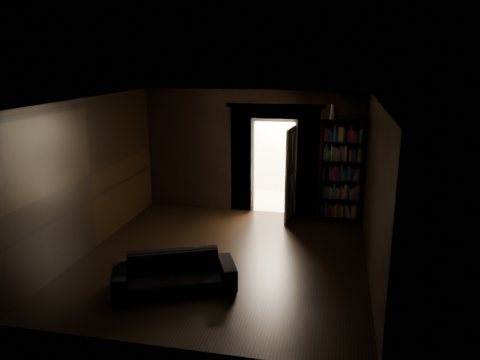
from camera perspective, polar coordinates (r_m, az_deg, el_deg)
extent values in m
plane|color=black|center=(8.52, -1.97, -9.43)|extent=(5.50, 5.50, 0.00)
cube|color=black|center=(11.00, -4.74, 3.75)|extent=(2.55, 0.10, 2.80)
cube|color=black|center=(10.55, 10.82, 3.06)|extent=(1.55, 0.10, 2.80)
cube|color=black|center=(10.48, 4.32, 9.02)|extent=(0.90, 0.10, 0.70)
cube|color=black|center=(8.97, -17.75, 0.57)|extent=(0.02, 5.50, 2.80)
cube|color=black|center=(7.85, 15.96, -1.27)|extent=(0.02, 5.50, 2.80)
cube|color=black|center=(5.56, -8.95, -7.51)|extent=(5.00, 0.02, 2.80)
cube|color=beige|center=(7.80, -2.15, 9.68)|extent=(5.00, 5.50, 0.02)
cube|color=silver|center=(10.66, 4.13, 1.48)|extent=(1.04, 0.06, 2.17)
cube|color=beige|center=(11.82, 4.64, -2.73)|extent=(2.20, 1.80, 0.10)
cube|color=white|center=(12.33, 5.28, 3.99)|extent=(2.20, 0.10, 2.40)
cube|color=white|center=(11.68, -0.35, 3.44)|extent=(0.10, 1.60, 2.40)
cube|color=white|center=(11.43, 10.01, 2.96)|extent=(0.10, 1.60, 2.40)
cube|color=white|center=(11.32, 4.91, 9.43)|extent=(2.20, 1.80, 0.10)
cube|color=#BC6579|center=(12.13, 5.36, 8.67)|extent=(2.00, 0.04, 0.26)
imported|color=black|center=(7.38, -8.04, -10.49)|extent=(2.03, 1.47, 0.72)
cube|color=black|center=(10.37, 12.23, 1.09)|extent=(0.96, 0.60, 2.20)
cube|color=white|center=(11.98, 7.86, 1.75)|extent=(0.82, 0.76, 1.65)
cube|color=silver|center=(10.20, 6.13, 0.68)|extent=(0.15, 0.85, 2.05)
cube|color=white|center=(10.17, 11.20, 8.14)|extent=(0.14, 0.14, 0.33)
cube|color=black|center=(11.74, 7.65, 6.24)|extent=(0.64, 0.18, 0.26)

